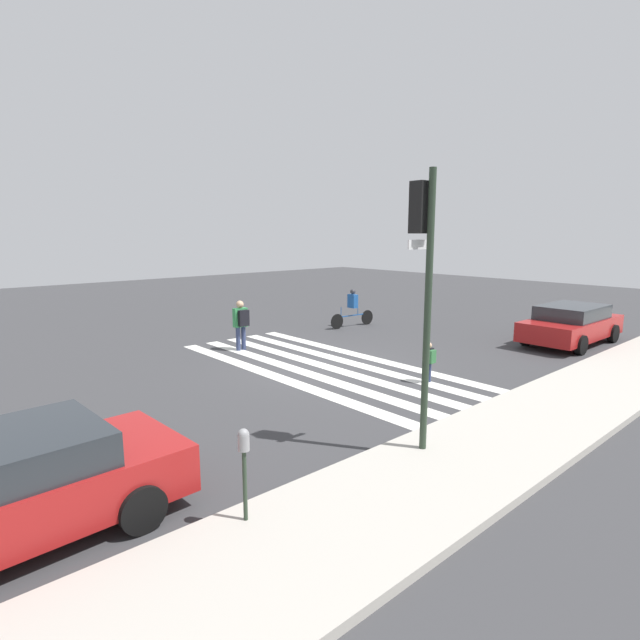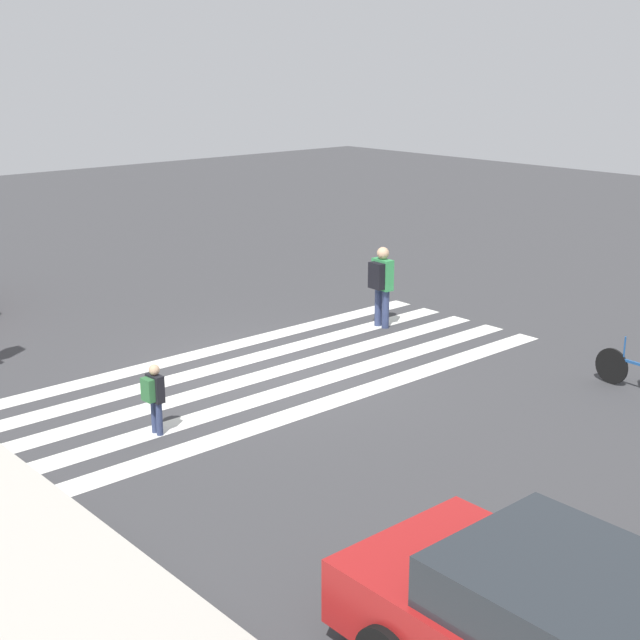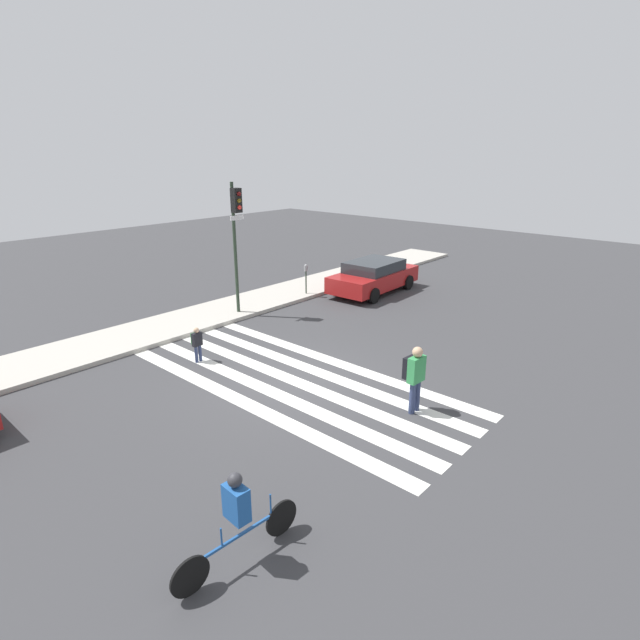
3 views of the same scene
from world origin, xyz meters
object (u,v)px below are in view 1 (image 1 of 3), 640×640
at_px(cyclist_near_curb, 353,306).
at_px(traffic_light, 423,260).
at_px(pedestrian_adult_blue_shirt, 241,321).
at_px(pedestrian_child_with_backpack, 429,359).
at_px(car_parked_dark_suv, 571,324).
at_px(parking_meter, 244,455).

bearing_deg(cyclist_near_curb, traffic_light, 53.84).
relative_size(pedestrian_adult_blue_shirt, pedestrian_child_with_backpack, 1.55).
xyz_separation_m(cyclist_near_curb, car_parked_dark_suv, (-3.40, 7.34, -0.15)).
relative_size(traffic_light, pedestrian_adult_blue_shirt, 2.94).
bearing_deg(parking_meter, pedestrian_child_with_backpack, -161.89).
bearing_deg(traffic_light, car_parked_dark_suv, -170.40).
relative_size(parking_meter, cyclist_near_curb, 0.62).
bearing_deg(traffic_light, parking_meter, -1.07).
height_order(pedestrian_adult_blue_shirt, pedestrian_child_with_backpack, pedestrian_adult_blue_shirt).
distance_m(parking_meter, pedestrian_child_with_backpack, 7.55).
height_order(pedestrian_adult_blue_shirt, cyclist_near_curb, pedestrian_adult_blue_shirt).
distance_m(pedestrian_adult_blue_shirt, car_parked_dark_suv, 11.40).
bearing_deg(cyclist_near_curb, pedestrian_adult_blue_shirt, 8.76).
bearing_deg(pedestrian_child_with_backpack, cyclist_near_curb, 56.43).
height_order(traffic_light, car_parked_dark_suv, traffic_light).
distance_m(pedestrian_child_with_backpack, car_parked_dark_suv, 7.50).
bearing_deg(pedestrian_child_with_backpack, parking_meter, -164.54).
relative_size(parking_meter, pedestrian_adult_blue_shirt, 0.85).
bearing_deg(pedestrian_adult_blue_shirt, parking_meter, -118.47).
relative_size(pedestrian_adult_blue_shirt, car_parked_dark_suv, 0.37).
relative_size(traffic_light, pedestrian_child_with_backpack, 4.56).
height_order(parking_meter, pedestrian_adult_blue_shirt, pedestrian_adult_blue_shirt).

